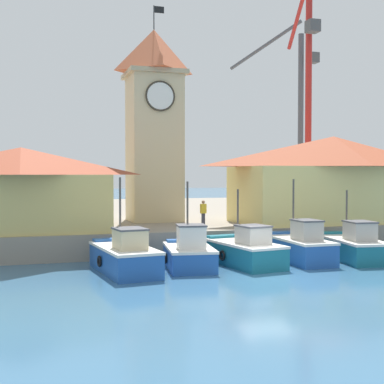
{
  "coord_description": "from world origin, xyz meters",
  "views": [
    {
      "loc": [
        -10.23,
        -21.97,
        4.53
      ],
      "look_at": [
        -1.03,
        8.02,
        3.5
      ],
      "focal_mm": 50.0,
      "sensor_mm": 36.0,
      "label": 1
    }
  ],
  "objects_px": {
    "warehouse_left": "(21,188)",
    "dock_worker_near_tower": "(203,213)",
    "fishing_boat_left_inner": "(244,251)",
    "clock_tower": "(154,120)",
    "fishing_boat_center": "(352,246)",
    "fishing_boat_mid_left": "(299,247)",
    "port_crane_far": "(307,126)",
    "port_crane_near": "(298,136)",
    "fishing_boat_far_left": "(125,256)",
    "fishing_boat_left_outer": "(189,254)",
    "warehouse_right": "(333,178)"
  },
  "relations": [
    {
      "from": "fishing_boat_left_outer",
      "to": "warehouse_left",
      "type": "distance_m",
      "value": 10.94
    },
    {
      "from": "fishing_boat_center",
      "to": "warehouse_right",
      "type": "xyz_separation_m",
      "value": [
        3.04,
        6.79,
        3.56
      ]
    },
    {
      "from": "fishing_boat_left_inner",
      "to": "warehouse_left",
      "type": "relative_size",
      "value": 0.52
    },
    {
      "from": "fishing_boat_mid_left",
      "to": "warehouse_left",
      "type": "height_order",
      "value": "warehouse_left"
    },
    {
      "from": "fishing_boat_far_left",
      "to": "fishing_boat_left_inner",
      "type": "bearing_deg",
      "value": 2.03
    },
    {
      "from": "port_crane_far",
      "to": "warehouse_left",
      "type": "bearing_deg",
      "value": -157.31
    },
    {
      "from": "fishing_boat_left_inner",
      "to": "fishing_boat_center",
      "type": "height_order",
      "value": "fishing_boat_left_inner"
    },
    {
      "from": "fishing_boat_far_left",
      "to": "fishing_boat_center",
      "type": "bearing_deg",
      "value": 0.48
    },
    {
      "from": "fishing_boat_left_inner",
      "to": "clock_tower",
      "type": "distance_m",
      "value": 13.3
    },
    {
      "from": "fishing_boat_left_inner",
      "to": "warehouse_left",
      "type": "xyz_separation_m",
      "value": [
        -10.67,
        7.02,
        3.05
      ]
    },
    {
      "from": "fishing_boat_left_outer",
      "to": "fishing_boat_mid_left",
      "type": "relative_size",
      "value": 0.87
    },
    {
      "from": "port_crane_far",
      "to": "fishing_boat_far_left",
      "type": "bearing_deg",
      "value": -138.0
    },
    {
      "from": "warehouse_left",
      "to": "fishing_boat_far_left",
      "type": "bearing_deg",
      "value": -57.51
    },
    {
      "from": "fishing_boat_far_left",
      "to": "fishing_boat_left_outer",
      "type": "height_order",
      "value": "fishing_boat_far_left"
    },
    {
      "from": "clock_tower",
      "to": "fishing_boat_center",
      "type": "bearing_deg",
      "value": -53.0
    },
    {
      "from": "fishing_boat_left_outer",
      "to": "port_crane_near",
      "type": "distance_m",
      "value": 31.83
    },
    {
      "from": "fishing_boat_mid_left",
      "to": "port_crane_far",
      "type": "bearing_deg",
      "value": 59.63
    },
    {
      "from": "warehouse_right",
      "to": "port_crane_near",
      "type": "xyz_separation_m",
      "value": [
        6.84,
        17.69,
        4.12
      ]
    },
    {
      "from": "fishing_boat_left_inner",
      "to": "fishing_boat_mid_left",
      "type": "height_order",
      "value": "fishing_boat_mid_left"
    },
    {
      "from": "fishing_boat_left_outer",
      "to": "fishing_boat_center",
      "type": "height_order",
      "value": "fishing_boat_left_outer"
    },
    {
      "from": "fishing_boat_far_left",
      "to": "dock_worker_near_tower",
      "type": "relative_size",
      "value": 3.33
    },
    {
      "from": "fishing_boat_left_outer",
      "to": "warehouse_right",
      "type": "bearing_deg",
      "value": 29.18
    },
    {
      "from": "fishing_boat_far_left",
      "to": "fishing_boat_left_inner",
      "type": "xyz_separation_m",
      "value": [
        6.06,
        0.21,
        -0.03
      ]
    },
    {
      "from": "fishing_boat_far_left",
      "to": "dock_worker_near_tower",
      "type": "distance_m",
      "value": 8.04
    },
    {
      "from": "fishing_boat_left_inner",
      "to": "fishing_boat_far_left",
      "type": "bearing_deg",
      "value": -177.97
    },
    {
      "from": "fishing_boat_left_outer",
      "to": "fishing_boat_left_inner",
      "type": "bearing_deg",
      "value": 1.16
    },
    {
      "from": "fishing_boat_mid_left",
      "to": "warehouse_left",
      "type": "relative_size",
      "value": 0.51
    },
    {
      "from": "warehouse_left",
      "to": "dock_worker_near_tower",
      "type": "relative_size",
      "value": 6.04
    },
    {
      "from": "fishing_boat_center",
      "to": "warehouse_right",
      "type": "height_order",
      "value": "warehouse_right"
    },
    {
      "from": "warehouse_right",
      "to": "warehouse_left",
      "type": "bearing_deg",
      "value": 179.02
    },
    {
      "from": "fishing_boat_left_outer",
      "to": "fishing_boat_left_inner",
      "type": "relative_size",
      "value": 0.85
    },
    {
      "from": "clock_tower",
      "to": "fishing_boat_left_inner",
      "type": "bearing_deg",
      "value": -79.0
    },
    {
      "from": "warehouse_left",
      "to": "fishing_boat_left_inner",
      "type": "bearing_deg",
      "value": -33.34
    },
    {
      "from": "warehouse_left",
      "to": "dock_worker_near_tower",
      "type": "bearing_deg",
      "value": -9.46
    },
    {
      "from": "fishing_boat_left_inner",
      "to": "dock_worker_near_tower",
      "type": "height_order",
      "value": "fishing_boat_left_inner"
    },
    {
      "from": "dock_worker_near_tower",
      "to": "port_crane_far",
      "type": "bearing_deg",
      "value": 40.95
    },
    {
      "from": "warehouse_left",
      "to": "port_crane_near",
      "type": "bearing_deg",
      "value": 33.05
    },
    {
      "from": "fishing_boat_mid_left",
      "to": "warehouse_right",
      "type": "bearing_deg",
      "value": 46.99
    },
    {
      "from": "port_crane_far",
      "to": "fishing_boat_center",
      "type": "bearing_deg",
      "value": -111.79
    },
    {
      "from": "fishing_boat_far_left",
      "to": "dock_worker_near_tower",
      "type": "xyz_separation_m",
      "value": [
        5.65,
        5.52,
        1.48
      ]
    },
    {
      "from": "warehouse_left",
      "to": "warehouse_right",
      "type": "relative_size",
      "value": 0.73
    },
    {
      "from": "dock_worker_near_tower",
      "to": "fishing_boat_left_outer",
      "type": "bearing_deg",
      "value": -114.86
    },
    {
      "from": "warehouse_right",
      "to": "port_crane_far",
      "type": "bearing_deg",
      "value": 69.79
    },
    {
      "from": "fishing_boat_left_outer",
      "to": "fishing_boat_center",
      "type": "distance_m",
      "value": 9.03
    },
    {
      "from": "warehouse_left",
      "to": "port_crane_near",
      "type": "distance_m",
      "value": 32.15
    },
    {
      "from": "warehouse_right",
      "to": "dock_worker_near_tower",
      "type": "relative_size",
      "value": 8.24
    },
    {
      "from": "fishing_boat_left_inner",
      "to": "port_crane_far",
      "type": "bearing_deg",
      "value": 52.57
    },
    {
      "from": "fishing_boat_left_inner",
      "to": "fishing_boat_center",
      "type": "xyz_separation_m",
      "value": [
        6.13,
        -0.11,
        0.0
      ]
    },
    {
      "from": "fishing_boat_center",
      "to": "warehouse_left",
      "type": "bearing_deg",
      "value": 157.0
    },
    {
      "from": "fishing_boat_left_outer",
      "to": "warehouse_right",
      "type": "relative_size",
      "value": 0.32
    }
  ]
}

